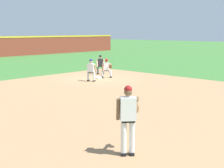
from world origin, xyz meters
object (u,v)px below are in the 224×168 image
first_base_bag (98,78)px  first_baseman (107,67)px  baseball (117,98)px  pitcher (128,116)px  umpire (100,64)px  baserunner (91,69)px

first_base_bag → first_baseman: first_baseman is taller
baseball → pitcher: size_ratio=0.04×
baseball → pitcher: pitcher is taller
pitcher → umpire: 15.68m
first_base_bag → baserunner: 1.60m
first_base_bag → baserunner: (-1.26, -0.65, 0.75)m
first_base_bag → baseball: (-3.92, -5.35, -0.01)m
baserunner → umpire: (2.83, 2.01, 0.00)m
baseball → baserunner: bearing=60.5°
pitcher → umpire: size_ratio=1.27×
pitcher → first_base_bag: bearing=49.3°
baseball → baserunner: (2.66, 4.70, 0.76)m
baserunner → pitcher: bearing=-128.2°
first_base_bag → pitcher: (-8.88, -10.32, 1.01)m
first_base_bag → baseball: 6.63m
first_baseman → umpire: (0.96, 1.62, 0.06)m
pitcher → first_baseman: size_ratio=1.39×
umpire → baserunner: bearing=-144.5°
baseball → umpire: (5.49, 6.72, 0.76)m
baseball → baserunner: size_ratio=0.05×
pitcher → first_baseman: 13.84m
baseball → baserunner: 5.46m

